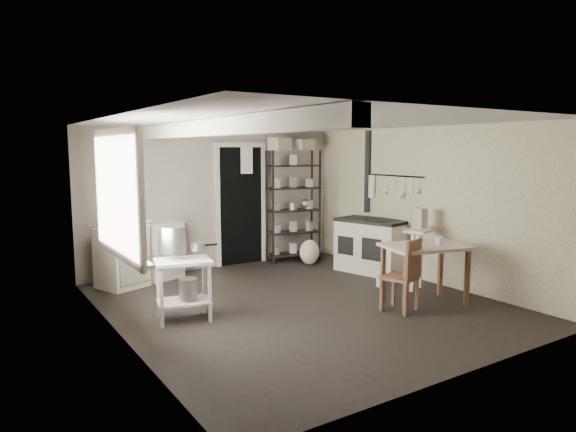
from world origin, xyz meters
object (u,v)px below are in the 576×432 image
stockpot (174,240)px  chair (400,272)px  prep_table (184,286)px  base_cabinets (140,252)px  stove (371,245)px  flour_sack (310,251)px  shelf_rack (293,207)px  work_table (424,275)px

stockpot → chair: (2.41, -1.17, -0.45)m
prep_table → chair: size_ratio=0.80×
base_cabinets → stove: 3.58m
prep_table → chair: chair is taller
chair → flour_sack: 2.75m
base_cabinets → flour_sack: bearing=-29.2°
base_cabinets → stove: base_cabinets is taller
stockpot → shelf_rack: shelf_rack is taller
shelf_rack → work_table: 3.12m
prep_table → stockpot: stockpot is taller
stove → chair: bearing=-137.4°
shelf_rack → flour_sack: (0.07, -0.41, -0.71)m
shelf_rack → chair: shelf_rack is taller
shelf_rack → prep_table: bearing=-135.2°
flour_sack → shelf_rack: bearing=99.7°
chair → prep_table: bearing=136.6°
chair → stockpot: bearing=135.6°
stockpot → flour_sack: 3.41m
prep_table → stove: size_ratio=0.66×
chair → stove: bearing=39.3°
stove → flour_sack: (-0.51, 0.99, -0.20)m
stockpot → chair: bearing=-26.0°
stove → work_table: size_ratio=1.08×
prep_table → work_table: work_table is taller
prep_table → stove: stove is taller
base_cabinets → shelf_rack: shelf_rack is taller
flour_sack → stove: bearing=-62.5°
stove → flour_sack: stove is taller
flour_sack → stockpot: bearing=-153.1°
work_table → chair: chair is taller
prep_table → base_cabinets: base_cabinets is taller
base_cabinets → stove: (3.31, -1.37, -0.02)m
prep_table → work_table: size_ratio=0.71×
prep_table → flour_sack: bearing=28.8°
prep_table → stove: bearing=10.1°
stockpot → prep_table: bearing=-50.9°
stockpot → flour_sack: size_ratio=0.71×
work_table → base_cabinets: bearing=131.6°
base_cabinets → stove: size_ratio=1.21×
base_cabinets → work_table: bearing=-69.8°
base_cabinets → work_table: size_ratio=1.31×
prep_table → shelf_rack: bearing=35.3°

